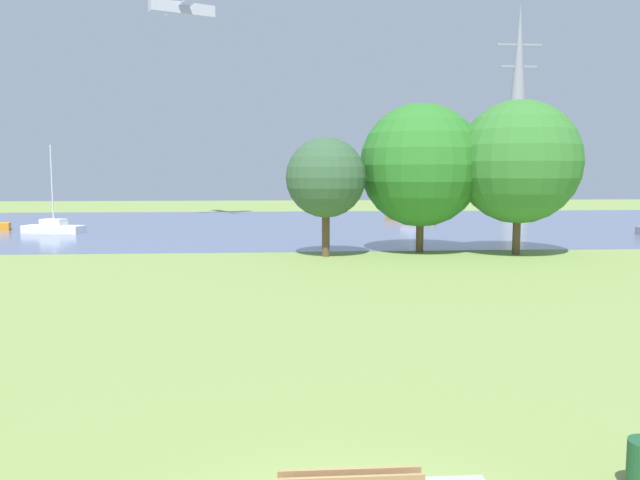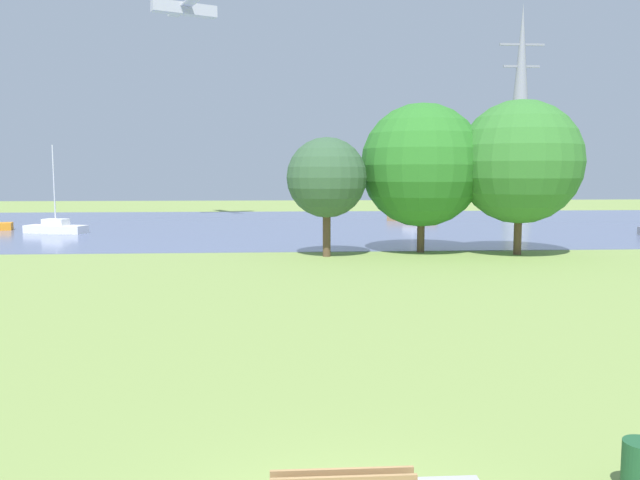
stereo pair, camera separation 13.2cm
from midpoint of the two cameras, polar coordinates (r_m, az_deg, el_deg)
The scene contains 9 objects.
ground_plane at distance 29.85m, azimuth -2.16°, elevation -2.99°, with size 160.00×160.00×0.00m, color #7F994C.
water_surface at distance 57.67m, azimuth -2.98°, elevation 1.36°, with size 140.00×40.00×0.02m, color slate.
sailboat_white at distance 53.70m, azimuth -22.40°, elevation 1.05°, with size 5.03×2.82×6.78m.
sailboat_brown at distance 62.77m, azimuth 8.30°, elevation 2.10°, with size 5.03×2.93×7.71m.
tree_west_near at distance 35.58m, azimuth 0.71°, elevation 5.55°, with size 4.45×4.45×6.63m.
tree_east_near at distance 37.94m, azimuth 9.16°, elevation 6.59°, with size 7.17×7.17×8.70m.
tree_east_far at distance 38.15m, azimuth 17.48°, elevation 6.64°, with size 6.99×6.99×8.78m.
electricity_pylon at distance 96.96m, azimuth 17.43°, elevation 11.33°, with size 6.40×4.40×28.27m.
light_aircraft at distance 68.03m, azimuth -11.97°, elevation 19.52°, with size 6.29×8.12×2.10m.
Camera 2 is at (-0.79, -7.48, 4.65)m, focal length 35.94 mm.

